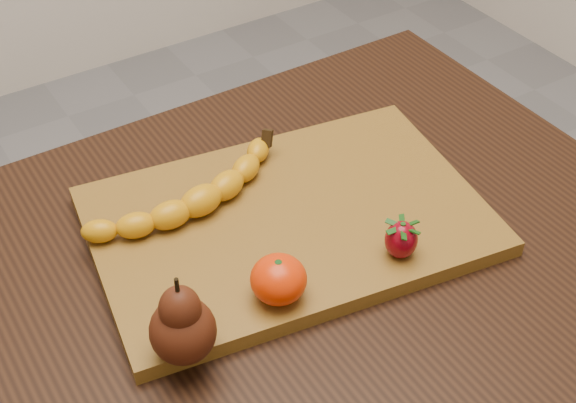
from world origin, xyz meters
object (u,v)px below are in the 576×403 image
table (255,338)px  cutting_board (288,221)px  mandarin (279,279)px  pear (181,318)px

table → cutting_board: cutting_board is taller
mandarin → pear: bearing=-172.8°
cutting_board → pear: (-0.19, -0.12, 0.06)m
pear → table: bearing=29.6°
table → mandarin: 0.15m
pear → mandarin: bearing=7.2°
table → pear: size_ratio=9.85×
cutting_board → pear: pear is taller
cutting_board → mandarin: mandarin is taller
pear → mandarin: pear is taller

